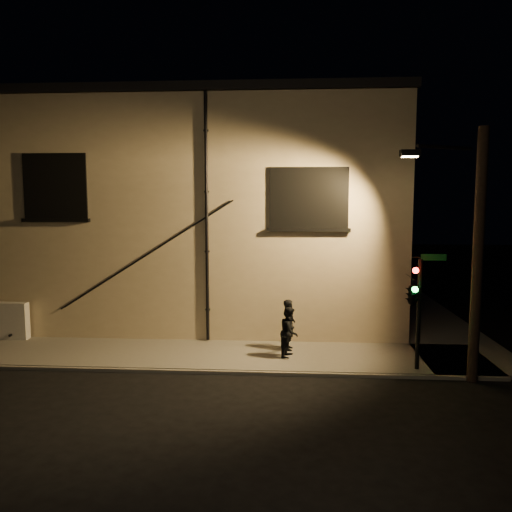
# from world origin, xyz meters

# --- Properties ---
(ground) EXTENTS (90.00, 90.00, 0.00)m
(ground) POSITION_xyz_m (0.00, 0.00, 0.00)
(ground) COLOR black
(sidewalk) EXTENTS (21.00, 16.00, 0.12)m
(sidewalk) POSITION_xyz_m (1.22, 4.39, 0.06)
(sidewalk) COLOR slate
(sidewalk) RESTS_ON ground
(building) EXTENTS (16.20, 12.23, 8.80)m
(building) POSITION_xyz_m (-3.00, 8.99, 4.40)
(building) COLOR beige
(building) RESTS_ON ground
(utility_cabinet) EXTENTS (1.95, 0.33, 1.28)m
(utility_cabinet) POSITION_xyz_m (-9.03, 2.70, 0.76)
(utility_cabinet) COLOR silver
(utility_cabinet) RESTS_ON sidewalk
(pedestrian_a) EXTENTS (0.40, 0.60, 1.64)m
(pedestrian_a) POSITION_xyz_m (0.98, 2.07, 0.94)
(pedestrian_a) COLOR black
(pedestrian_a) RESTS_ON sidewalk
(pedestrian_b) EXTENTS (0.76, 0.88, 1.54)m
(pedestrian_b) POSITION_xyz_m (0.99, 1.35, 0.89)
(pedestrian_b) COLOR black
(pedestrian_b) RESTS_ON sidewalk
(traffic_signal) EXTENTS (1.15, 1.91, 3.30)m
(traffic_signal) POSITION_xyz_m (4.42, 0.31, 2.33)
(traffic_signal) COLOR black
(traffic_signal) RESTS_ON sidewalk
(streetlamp_pole) EXTENTS (2.02, 1.38, 6.81)m
(streetlamp_pole) POSITION_xyz_m (5.85, -0.07, 3.64)
(streetlamp_pole) COLOR black
(streetlamp_pole) RESTS_ON ground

